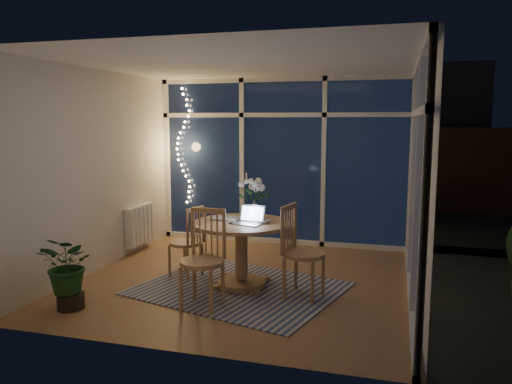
# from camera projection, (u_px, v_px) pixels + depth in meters

# --- Properties ---
(floor) EXTENTS (4.00, 4.00, 0.00)m
(floor) POSITION_uv_depth(u_px,v_px,m) (246.00, 280.00, 6.13)
(floor) COLOR #996143
(floor) RESTS_ON ground
(ceiling) EXTENTS (4.00, 4.00, 0.00)m
(ceiling) POSITION_uv_depth(u_px,v_px,m) (246.00, 63.00, 5.76)
(ceiling) COLOR white
(ceiling) RESTS_ON wall_back
(wall_back) EXTENTS (4.00, 0.04, 2.60)m
(wall_back) POSITION_uv_depth(u_px,v_px,m) (283.00, 162.00, 7.85)
(wall_back) COLOR silver
(wall_back) RESTS_ON floor
(wall_front) EXTENTS (4.00, 0.04, 2.60)m
(wall_front) POSITION_uv_depth(u_px,v_px,m) (174.00, 201.00, 4.04)
(wall_front) COLOR silver
(wall_front) RESTS_ON floor
(wall_left) EXTENTS (0.04, 4.00, 2.60)m
(wall_left) POSITION_uv_depth(u_px,v_px,m) (99.00, 170.00, 6.48)
(wall_left) COLOR silver
(wall_left) RESTS_ON floor
(wall_right) EXTENTS (0.04, 4.00, 2.60)m
(wall_right) POSITION_uv_depth(u_px,v_px,m) (422.00, 180.00, 5.40)
(wall_right) COLOR silver
(wall_right) RESTS_ON floor
(window_wall_back) EXTENTS (4.00, 0.10, 2.60)m
(window_wall_back) POSITION_uv_depth(u_px,v_px,m) (282.00, 162.00, 7.81)
(window_wall_back) COLOR white
(window_wall_back) RESTS_ON floor
(window_wall_right) EXTENTS (0.10, 4.00, 2.60)m
(window_wall_right) POSITION_uv_depth(u_px,v_px,m) (418.00, 180.00, 5.42)
(window_wall_right) COLOR white
(window_wall_right) RESTS_ON floor
(radiator) EXTENTS (0.10, 0.70, 0.58)m
(radiator) POSITION_uv_depth(u_px,v_px,m) (140.00, 225.00, 7.45)
(radiator) COLOR white
(radiator) RESTS_ON wall_left
(fairy_lights) EXTENTS (0.24, 0.10, 1.85)m
(fairy_lights) POSITION_uv_depth(u_px,v_px,m) (183.00, 146.00, 8.15)
(fairy_lights) COLOR #FFBA66
(fairy_lights) RESTS_ON window_wall_back
(garden_patio) EXTENTS (12.00, 6.00, 0.10)m
(garden_patio) POSITION_uv_depth(u_px,v_px,m) (336.00, 214.00, 10.76)
(garden_patio) COLOR black
(garden_patio) RESTS_ON ground
(garden_fence) EXTENTS (11.00, 0.08, 1.80)m
(garden_fence) POSITION_uv_depth(u_px,v_px,m) (317.00, 167.00, 11.24)
(garden_fence) COLOR #342412
(garden_fence) RESTS_ON ground
(neighbour_roof) EXTENTS (7.00, 3.00, 2.20)m
(neighbour_roof) POSITION_uv_depth(u_px,v_px,m) (345.00, 111.00, 13.83)
(neighbour_roof) COLOR #2F3138
(neighbour_roof) RESTS_ON ground
(garden_shrubs) EXTENTS (0.90, 0.90, 0.90)m
(garden_shrubs) POSITION_uv_depth(u_px,v_px,m) (258.00, 199.00, 9.52)
(garden_shrubs) COLOR black
(garden_shrubs) RESTS_ON ground
(rug) EXTENTS (2.60, 2.29, 0.01)m
(rug) POSITION_uv_depth(u_px,v_px,m) (239.00, 288.00, 5.81)
(rug) COLOR #C3B39E
(rug) RESTS_ON floor
(dining_table) EXTENTS (1.39, 1.39, 0.77)m
(dining_table) POSITION_uv_depth(u_px,v_px,m) (241.00, 254.00, 5.85)
(dining_table) COLOR #AB6D4D
(dining_table) RESTS_ON floor
(chair_left) EXTENTS (0.52, 0.52, 0.91)m
(chair_left) POSITION_uv_depth(u_px,v_px,m) (186.00, 241.00, 6.21)
(chair_left) COLOR #AB6D4D
(chair_left) RESTS_ON floor
(chair_right) EXTENTS (0.57, 0.57, 1.05)m
(chair_right) POSITION_uv_depth(u_px,v_px,m) (304.00, 252.00, 5.45)
(chair_right) COLOR #AB6D4D
(chair_right) RESTS_ON floor
(chair_front) EXTENTS (0.50, 0.50, 1.05)m
(chair_front) POSITION_uv_depth(u_px,v_px,m) (202.00, 260.00, 5.14)
(chair_front) COLOR #AB6D4D
(chair_front) RESTS_ON floor
(laptop) EXTENTS (0.36, 0.32, 0.23)m
(laptop) POSITION_uv_depth(u_px,v_px,m) (248.00, 215.00, 5.65)
(laptop) COLOR silver
(laptop) RESTS_ON dining_table
(flower_vase) EXTENTS (0.25, 0.25, 0.21)m
(flower_vase) POSITION_uv_depth(u_px,v_px,m) (255.00, 209.00, 6.06)
(flower_vase) COLOR white
(flower_vase) RESTS_ON dining_table
(bowl) EXTENTS (0.19, 0.19, 0.04)m
(bowl) POSITION_uv_depth(u_px,v_px,m) (263.00, 222.00, 5.73)
(bowl) COLOR silver
(bowl) RESTS_ON dining_table
(newspapers) EXTENTS (0.36, 0.29, 0.02)m
(newspapers) POSITION_uv_depth(u_px,v_px,m) (225.00, 218.00, 6.00)
(newspapers) COLOR beige
(newspapers) RESTS_ON dining_table
(phone) EXTENTS (0.12, 0.06, 0.01)m
(phone) POSITION_uv_depth(u_px,v_px,m) (234.00, 223.00, 5.69)
(phone) COLOR black
(phone) RESTS_ON dining_table
(potted_plant) EXTENTS (0.62, 0.56, 0.76)m
(potted_plant) POSITION_uv_depth(u_px,v_px,m) (69.00, 273.00, 5.15)
(potted_plant) COLOR #19471B
(potted_plant) RESTS_ON floor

